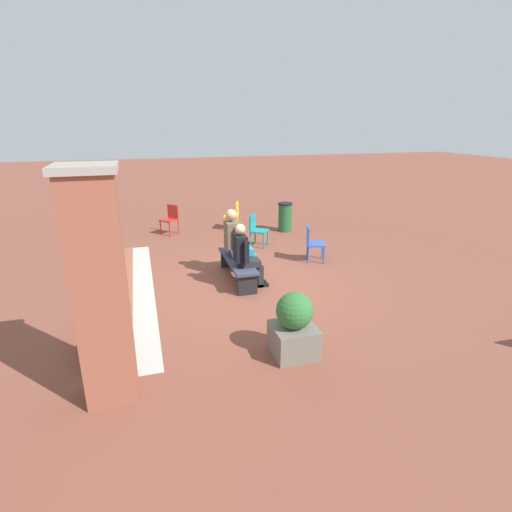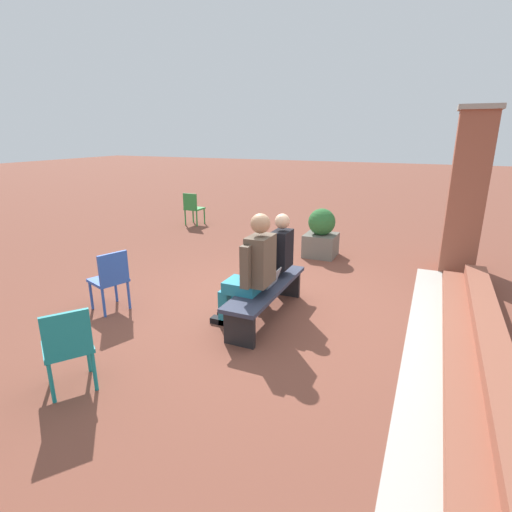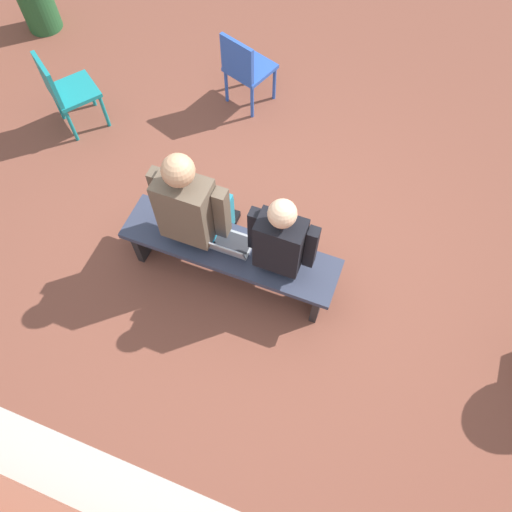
{
  "view_description": "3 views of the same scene",
  "coord_description": "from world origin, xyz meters",
  "px_view_note": "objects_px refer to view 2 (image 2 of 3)",
  "views": [
    {
      "loc": [
        -7.33,
        1.94,
        3.15
      ],
      "look_at": [
        -0.08,
        -0.19,
        0.59
      ],
      "focal_mm": 28.0,
      "sensor_mm": 36.0,
      "label": 1
    },
    {
      "loc": [
        4.65,
        1.94,
        2.31
      ],
      "look_at": [
        0.5,
        0.09,
        0.91
      ],
      "focal_mm": 28.0,
      "sensor_mm": 36.0,
      "label": 2
    },
    {
      "loc": [
        -0.7,
        1.94,
        3.91
      ],
      "look_at": [
        -0.04,
        0.24,
        0.67
      ],
      "focal_mm": 35.0,
      "sensor_mm": 36.0,
      "label": 3
    }
  ],
  "objects_px": {
    "person_adult": "(252,269)",
    "laptop": "(268,281)",
    "bench": "(267,292)",
    "person_student": "(274,257)",
    "planter": "(321,234)",
    "plastic_chair_foreground": "(111,277)",
    "plastic_chair_by_pillar": "(68,345)",
    "plastic_chair_near_bench_left": "(193,207)"
  },
  "relations": [
    {
      "from": "person_student",
      "to": "laptop",
      "type": "bearing_deg",
      "value": 10.48
    },
    {
      "from": "laptop",
      "to": "planter",
      "type": "xyz_separation_m",
      "value": [
        -2.96,
        -0.1,
        -0.06
      ]
    },
    {
      "from": "bench",
      "to": "person_student",
      "type": "bearing_deg",
      "value": -171.32
    },
    {
      "from": "bench",
      "to": "plastic_chair_foreground",
      "type": "height_order",
      "value": "plastic_chair_foreground"
    },
    {
      "from": "plastic_chair_foreground",
      "to": "planter",
      "type": "height_order",
      "value": "planter"
    },
    {
      "from": "person_student",
      "to": "plastic_chair_by_pillar",
      "type": "xyz_separation_m",
      "value": [
        2.6,
        -0.99,
        -0.22
      ]
    },
    {
      "from": "planter",
      "to": "plastic_chair_foreground",
      "type": "bearing_deg",
      "value": -27.61
    },
    {
      "from": "bench",
      "to": "person_student",
      "type": "xyz_separation_m",
      "value": [
        -0.43,
        -0.07,
        0.35
      ]
    },
    {
      "from": "plastic_chair_by_pillar",
      "to": "plastic_chair_near_bench_left",
      "type": "height_order",
      "value": "same"
    },
    {
      "from": "person_student",
      "to": "plastic_chair_foreground",
      "type": "relative_size",
      "value": 1.55
    },
    {
      "from": "plastic_chair_by_pillar",
      "to": "planter",
      "type": "bearing_deg",
      "value": 169.36
    },
    {
      "from": "person_adult",
      "to": "plastic_chair_foreground",
      "type": "bearing_deg",
      "value": -79.68
    },
    {
      "from": "person_student",
      "to": "planter",
      "type": "distance_m",
      "value": 2.55
    },
    {
      "from": "plastic_chair_by_pillar",
      "to": "planter",
      "type": "xyz_separation_m",
      "value": [
        -5.14,
        0.97,
        -0.04
      ]
    },
    {
      "from": "person_student",
      "to": "planter",
      "type": "relative_size",
      "value": 1.39
    },
    {
      "from": "person_adult",
      "to": "laptop",
      "type": "height_order",
      "value": "person_adult"
    },
    {
      "from": "plastic_chair_by_pillar",
      "to": "plastic_chair_foreground",
      "type": "distance_m",
      "value": 1.78
    },
    {
      "from": "plastic_chair_near_bench_left",
      "to": "planter",
      "type": "xyz_separation_m",
      "value": [
        1.35,
        3.79,
        -0.04
      ]
    },
    {
      "from": "planter",
      "to": "person_student",
      "type": "bearing_deg",
      "value": 0.46
    },
    {
      "from": "person_adult",
      "to": "laptop",
      "type": "distance_m",
      "value": 0.42
    },
    {
      "from": "bench",
      "to": "person_student",
      "type": "distance_m",
      "value": 0.55
    },
    {
      "from": "person_adult",
      "to": "planter",
      "type": "bearing_deg",
      "value": -179.78
    },
    {
      "from": "laptop",
      "to": "plastic_chair_foreground",
      "type": "bearing_deg",
      "value": -71.53
    },
    {
      "from": "plastic_chair_near_bench_left",
      "to": "person_student",
      "type": "bearing_deg",
      "value": 44.44
    },
    {
      "from": "plastic_chair_by_pillar",
      "to": "planter",
      "type": "distance_m",
      "value": 5.23
    },
    {
      "from": "bench",
      "to": "plastic_chair_by_pillar",
      "type": "xyz_separation_m",
      "value": [
        2.18,
        -1.05,
        0.13
      ]
    },
    {
      "from": "plastic_chair_by_pillar",
      "to": "bench",
      "type": "bearing_deg",
      "value": 154.21
    },
    {
      "from": "person_student",
      "to": "laptop",
      "type": "distance_m",
      "value": 0.47
    },
    {
      "from": "person_student",
      "to": "planter",
      "type": "bearing_deg",
      "value": -179.54
    },
    {
      "from": "plastic_chair_by_pillar",
      "to": "plastic_chair_foreground",
      "type": "height_order",
      "value": "same"
    },
    {
      "from": "laptop",
      "to": "plastic_chair_by_pillar",
      "type": "xyz_separation_m",
      "value": [
        2.19,
        -1.06,
        -0.02
      ]
    },
    {
      "from": "bench",
      "to": "laptop",
      "type": "height_order",
      "value": "laptop"
    },
    {
      "from": "person_student",
      "to": "person_adult",
      "type": "relative_size",
      "value": 0.91
    },
    {
      "from": "plastic_chair_foreground",
      "to": "plastic_chair_near_bench_left",
      "type": "bearing_deg",
      "value": -159.1
    },
    {
      "from": "plastic_chair_near_bench_left",
      "to": "planter",
      "type": "relative_size",
      "value": 0.89
    },
    {
      "from": "laptop",
      "to": "person_adult",
      "type": "bearing_deg",
      "value": -14.98
    },
    {
      "from": "plastic_chair_by_pillar",
      "to": "planter",
      "type": "height_order",
      "value": "planter"
    },
    {
      "from": "plastic_chair_near_bench_left",
      "to": "planter",
      "type": "bearing_deg",
      "value": 70.41
    },
    {
      "from": "bench",
      "to": "planter",
      "type": "height_order",
      "value": "planter"
    },
    {
      "from": "person_student",
      "to": "laptop",
      "type": "relative_size",
      "value": 4.08
    },
    {
      "from": "bench",
      "to": "plastic_chair_near_bench_left",
      "type": "distance_m",
      "value": 5.8
    },
    {
      "from": "plastic_chair_near_bench_left",
      "to": "bench",
      "type": "bearing_deg",
      "value": 41.95
    }
  ]
}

